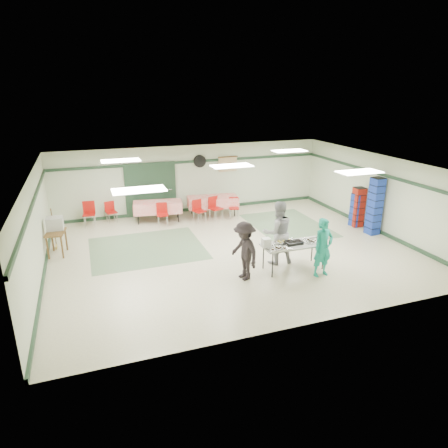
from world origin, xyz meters
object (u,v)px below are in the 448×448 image
object	(u,v)px
serving_table	(294,245)
chair_loose_a	(111,210)
dining_table_a	(213,201)
crate_stack_blue_a	(375,206)
chair_a	(215,206)
chair_d	(162,212)
chair_c	(234,205)
crate_stack_red	(358,207)
chair_loose_b	(89,211)
dining_table_b	(158,207)
volunteer_teal	(323,248)
office_printer	(55,223)
chair_b	(198,208)
volunteer_grey	(278,233)
broom	(54,228)
printer_table	(56,235)
crate_stack_blue_b	(357,210)
volunteer_dark	(244,251)

from	to	relation	value
serving_table	chair_loose_a	distance (m)	7.48
dining_table_a	crate_stack_blue_a	bearing A→B (deg)	-32.32
chair_a	crate_stack_blue_a	world-z (taller)	crate_stack_blue_a
dining_table_a	chair_d	xyz separation A→B (m)	(-2.14, -0.57, -0.04)
chair_c	crate_stack_red	distance (m)	4.63
chair_loose_b	crate_stack_red	distance (m)	9.85
dining_table_b	chair_a	size ratio (longest dim) A/B	2.09
volunteer_teal	chair_loose_a	bearing A→B (deg)	121.22
chair_c	office_printer	distance (m)	6.55
dining_table_a	chair_b	xyz separation A→B (m)	(-0.77, -0.57, -0.05)
dining_table_a	chair_b	distance (m)	0.96
volunteer_grey	dining_table_b	bearing A→B (deg)	-58.43
chair_a	chair_loose_b	bearing A→B (deg)	150.43
dining_table_b	chair_loose_b	world-z (taller)	chair_loose_b
volunteer_grey	crate_stack_blue_a	world-z (taller)	crate_stack_blue_a
chair_b	chair_loose_a	world-z (taller)	chair_b
crate_stack_red	dining_table_b	bearing A→B (deg)	155.87
dining_table_b	chair_loose_a	distance (m)	1.78
broom	dining_table_a	bearing A→B (deg)	23.59
dining_table_b	chair_loose_a	xyz separation A→B (m)	(-1.71, 0.47, -0.08)
serving_table	chair_a	distance (m)	4.99
volunteer_teal	serving_table	bearing A→B (deg)	125.34
printer_table	chair_d	bearing A→B (deg)	33.39
chair_loose_a	chair_loose_b	size ratio (longest dim) A/B	0.86
volunteer_teal	chair_c	bearing A→B (deg)	88.42
chair_d	crate_stack_blue_a	xyz separation A→B (m)	(6.73, -3.35, 0.48)
crate_stack_blue_b	broom	bearing A→B (deg)	172.22
chair_d	crate_stack_blue_a	bearing A→B (deg)	-19.75
volunteer_grey	dining_table_b	world-z (taller)	volunteer_grey
volunteer_grey	chair_a	size ratio (longest dim) A/B	2.05
dining_table_b	chair_loose_b	distance (m)	2.50
chair_c	crate_stack_red	xyz separation A→B (m)	(3.91, -2.47, 0.24)
crate_stack_red	broom	distance (m)	10.48
volunteer_dark	crate_stack_blue_a	size ratio (longest dim) A/B	0.80
volunteer_grey	chair_b	xyz separation A→B (m)	(-1.12, 4.38, -0.41)
dining_table_a	office_printer	size ratio (longest dim) A/B	4.25
crate_stack_blue_a	crate_stack_blue_b	world-z (taller)	crate_stack_blue_a
dining_table_b	chair_d	size ratio (longest dim) A/B	2.21
volunteer_teal	crate_stack_blue_a	distance (m)	4.10
chair_c	broom	xyz separation A→B (m)	(-6.47, -1.02, 0.19)
chair_d	office_printer	xyz separation A→B (m)	(-3.57, -1.39, 0.41)
chair_a	printer_table	size ratio (longest dim) A/B	1.06
dining_table_b	printer_table	bearing A→B (deg)	-139.36
chair_d	broom	distance (m)	3.79
volunteer_dark	chair_a	distance (m)	5.10
chair_loose_b	office_printer	bearing A→B (deg)	-108.75
volunteer_dark	printer_table	xyz separation A→B (m)	(-4.78, 3.41, -0.18)
chair_loose_b	broom	world-z (taller)	broom
volunteer_teal	chair_b	world-z (taller)	volunteer_teal
dining_table_b	crate_stack_blue_a	xyz separation A→B (m)	(6.79, -3.91, 0.43)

